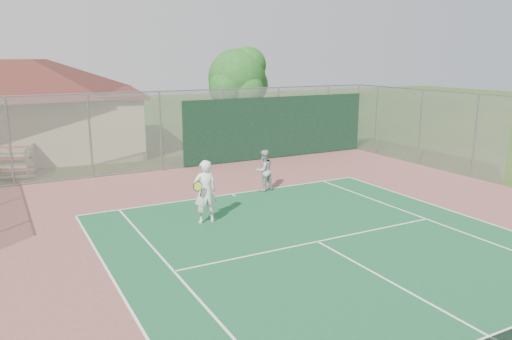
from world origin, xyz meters
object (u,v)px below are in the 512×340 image
Objects in this scene: player_white_front at (205,192)px; tree at (238,80)px; clubhouse at (13,98)px; player_grey_back at (264,171)px.

tree is at bearing -114.12° from player_white_front.
clubhouse is at bearing 170.62° from tree.
tree reaches higher than player_white_front.
clubhouse reaches higher than player_grey_back.
tree is 3.55× the size of player_grey_back.
tree is 15.10m from player_white_front.
player_white_front is 4.15m from player_grey_back.
clubhouse reaches higher than tree.
player_white_front is 1.25× the size of player_grey_back.
player_grey_back is at bearing -138.28° from player_white_front.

